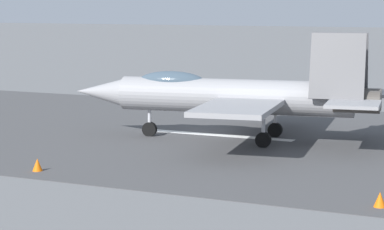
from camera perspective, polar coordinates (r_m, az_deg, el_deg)
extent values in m
plane|color=slate|center=(42.85, 1.10, -1.41)|extent=(400.00, 400.00, 0.00)
cube|color=#474748|center=(42.84, 1.10, -1.39)|extent=(240.00, 26.00, 0.02)
cube|color=white|center=(42.53, 2.09, -1.45)|extent=(8.00, 0.70, 0.00)
cylinder|color=gray|center=(40.78, 3.06, 1.34)|extent=(12.07, 3.55, 1.75)
cone|color=gray|center=(43.04, -6.52, 1.64)|extent=(2.95, 1.89, 1.49)
ellipsoid|color=#3F5160|center=(41.60, -1.46, 2.38)|extent=(3.73, 1.63, 1.10)
cylinder|color=#47423D|center=(39.30, 11.61, 0.94)|extent=(2.34, 1.42, 1.10)
cylinder|color=#47423D|center=(40.39, 11.74, 1.12)|extent=(2.34, 1.42, 1.10)
cube|color=gray|center=(36.94, 3.25, 0.49)|extent=(4.24, 6.20, 0.24)
cube|color=gray|center=(44.23, 5.43, 1.69)|extent=(4.24, 6.20, 0.24)
cube|color=gray|center=(37.46, 11.38, 0.76)|extent=(2.80, 3.13, 0.16)
cube|color=gray|center=(42.21, 11.94, 1.54)|extent=(2.80, 3.13, 0.16)
cube|color=#5B5A5D|center=(38.87, 10.28, 3.41)|extent=(2.71, 1.33, 3.14)
cube|color=#5B5A5D|center=(40.66, 10.55, 3.60)|extent=(2.71, 1.33, 3.14)
cylinder|color=silver|center=(42.26, -3.03, -0.59)|extent=(0.18, 0.18, 1.40)
cylinder|color=black|center=(42.31, -3.03, -1.02)|extent=(0.80, 0.41, 0.76)
cylinder|color=silver|center=(39.07, 5.08, -1.30)|extent=(0.18, 0.18, 1.40)
cylinder|color=black|center=(39.12, 5.08, -1.77)|extent=(0.80, 0.41, 0.76)
cylinder|color=silver|center=(42.18, 5.92, -0.63)|extent=(0.18, 0.18, 1.40)
cylinder|color=black|center=(42.23, 5.92, -1.06)|extent=(0.80, 0.41, 0.76)
cone|color=orange|center=(28.38, 13.19, -5.88)|extent=(0.44, 0.44, 0.55)
cone|color=orange|center=(34.10, -10.91, -3.50)|extent=(0.44, 0.44, 0.55)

